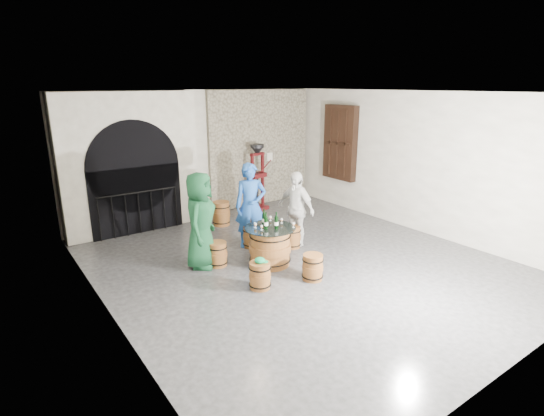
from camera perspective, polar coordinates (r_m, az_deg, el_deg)
ground at (r=8.33m, az=3.42°, el=-7.33°), size 8.00×8.00×0.00m
wall_back at (r=11.15m, az=-9.55°, el=7.18°), size 8.00×0.00×8.00m
wall_front at (r=5.48m, az=31.11°, el=-4.72°), size 8.00×0.00×8.00m
wall_left at (r=6.30m, az=-21.94°, el=-0.97°), size 0.00×8.00×8.00m
wall_right at (r=10.36m, az=18.91°, el=5.81°), size 0.00×8.00×8.00m
ceiling at (r=7.63m, az=3.84°, el=15.25°), size 8.00×8.00×0.00m
stone_facing_panel at (r=11.99m, az=-1.62°, el=8.04°), size 3.20×0.12×3.18m
arched_opening at (r=10.23m, az=-18.49°, el=5.62°), size 3.10×0.60×3.19m
shuttered_window at (r=11.78m, az=9.11°, el=8.66°), size 0.23×1.10×2.00m
barrel_table at (r=8.10m, az=-0.27°, el=-5.16°), size 0.97×0.97×0.75m
barrel_stool_left at (r=8.17m, az=-7.34°, el=-6.16°), size 0.39×0.39×0.47m
barrel_stool_far at (r=9.02m, az=-2.75°, el=-3.82°), size 0.39×0.39×0.47m
barrel_stool_right at (r=8.99m, az=2.71°, el=-3.89°), size 0.39×0.39×0.47m
barrel_stool_near_right at (r=7.59m, az=5.49°, el=-7.94°), size 0.39×0.39×0.47m
barrel_stool_near_left at (r=7.26m, az=-1.63°, el=-9.05°), size 0.39×0.39×0.47m
green_cap at (r=7.14m, az=-1.62°, el=-7.06°), size 0.23×0.18×0.10m
person_green at (r=7.96m, az=-9.63°, el=-1.66°), size 1.03×1.05×1.82m
person_blue at (r=8.85m, az=-2.90°, el=0.31°), size 0.78×0.68×1.80m
person_white at (r=8.95m, az=3.20°, el=-0.12°), size 0.56×1.00×1.61m
wine_bottle_left at (r=7.85m, az=-0.81°, el=-1.92°), size 0.08×0.08×0.32m
wine_bottle_center at (r=7.87m, az=0.59°, el=-1.89°), size 0.08×0.08×0.32m
wine_bottle_right at (r=8.06m, az=-1.08°, el=-1.44°), size 0.08×0.08×0.32m
tasting_glass_a at (r=7.81m, az=-1.40°, el=-2.65°), size 0.05×0.05×0.10m
tasting_glass_b at (r=8.19m, az=1.31°, el=-1.73°), size 0.05×0.05×0.10m
tasting_glass_c at (r=7.95m, az=-2.30°, el=-2.31°), size 0.05×0.05×0.10m
tasting_glass_d at (r=8.34m, az=-0.22°, el=-1.40°), size 0.05×0.05×0.10m
tasting_glass_e at (r=7.96m, az=2.91°, el=-2.30°), size 0.05×0.05×0.10m
tasting_glass_f at (r=7.92m, az=-2.23°, el=-2.38°), size 0.05×0.05×0.10m
side_barrel at (r=10.43m, az=-6.84°, el=-0.74°), size 0.44×0.44×0.59m
corking_press at (r=11.47m, az=-1.96°, el=4.83°), size 0.77×0.48×1.80m
control_box at (r=12.11m, az=-0.41°, el=6.92°), size 0.18×0.10×0.22m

